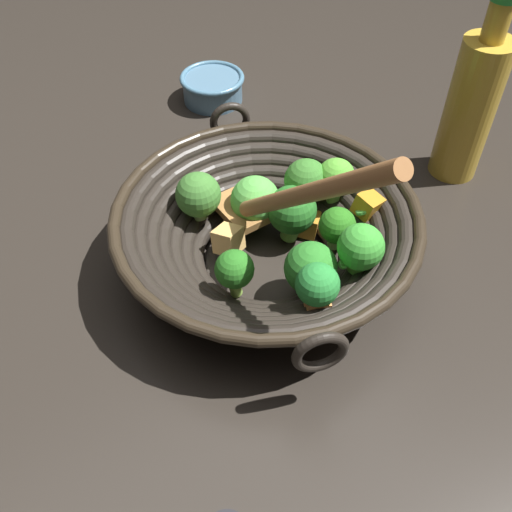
% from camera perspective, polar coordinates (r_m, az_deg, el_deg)
% --- Properties ---
extents(ground_plane, '(4.00, 4.00, 0.00)m').
position_cam_1_polar(ground_plane, '(0.70, 0.96, -0.85)').
color(ground_plane, '#28231E').
extents(wok, '(0.38, 0.35, 0.27)m').
position_cam_1_polar(wok, '(0.65, 1.30, 2.56)').
color(wok, black).
rests_on(wok, ground).
extents(cooking_oil_bottle, '(0.06, 0.06, 0.25)m').
position_cam_1_polar(cooking_oil_bottle, '(0.81, 20.36, 13.69)').
color(cooking_oil_bottle, gold).
rests_on(cooking_oil_bottle, ground).
extents(prep_bowl, '(0.10, 0.10, 0.04)m').
position_cam_1_polar(prep_bowl, '(0.96, -4.29, 16.23)').
color(prep_bowl, slate).
rests_on(prep_bowl, ground).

